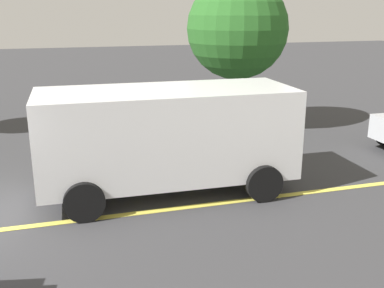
# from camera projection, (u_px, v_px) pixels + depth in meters

# --- Properties ---
(lane_marking_centre) EXTENTS (28.00, 0.16, 0.01)m
(lane_marking_centre) POSITION_uv_depth(u_px,v_px,m) (120.00, 215.00, 8.66)
(lane_marking_centre) COLOR #E0D14C
(white_van) EXTENTS (5.24, 2.35, 2.20)m
(white_van) POSITION_uv_depth(u_px,v_px,m) (166.00, 134.00, 9.47)
(white_van) COLOR white
(white_van) RESTS_ON ground_plane
(tree_left_verge) EXTENTS (3.11, 3.11, 4.72)m
(tree_left_verge) POSITION_uv_depth(u_px,v_px,m) (237.00, 29.00, 14.04)
(tree_left_verge) COLOR #513823
(tree_left_verge) RESTS_ON ground_plane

